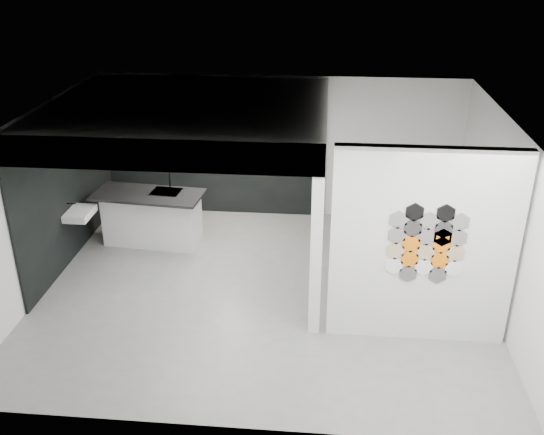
% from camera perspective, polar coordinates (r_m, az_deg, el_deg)
% --- Properties ---
extents(floor, '(7.00, 6.00, 0.01)m').
position_cam_1_polar(floor, '(9.76, -0.75, -6.88)').
color(floor, slate).
extents(partition_panel, '(2.45, 0.15, 2.80)m').
position_cam_1_polar(partition_panel, '(8.26, 14.01, -2.80)').
color(partition_panel, silver).
rests_on(partition_panel, floor).
extents(bay_clad_back, '(4.40, 0.04, 2.35)m').
position_cam_1_polar(bay_clad_back, '(12.09, -5.48, 5.70)').
color(bay_clad_back, black).
rests_on(bay_clad_back, floor).
extents(bay_clad_left, '(0.04, 4.00, 2.35)m').
position_cam_1_polar(bay_clad_left, '(10.96, -18.59, 2.38)').
color(bay_clad_left, black).
rests_on(bay_clad_left, floor).
extents(bulkhead, '(4.40, 4.00, 0.40)m').
position_cam_1_polar(bulkhead, '(9.84, -7.87, 9.46)').
color(bulkhead, silver).
rests_on(bulkhead, corner_column).
extents(corner_column, '(0.16, 0.16, 2.35)m').
position_cam_1_polar(corner_column, '(8.26, 4.16, -3.84)').
color(corner_column, silver).
rests_on(corner_column, floor).
extents(fascia_beam, '(4.40, 0.16, 0.40)m').
position_cam_1_polar(fascia_beam, '(8.07, -10.81, 5.76)').
color(fascia_beam, silver).
rests_on(fascia_beam, corner_column).
extents(wall_basin, '(0.40, 0.60, 0.12)m').
position_cam_1_polar(wall_basin, '(10.83, -17.64, 0.36)').
color(wall_basin, silver).
rests_on(wall_basin, bay_clad_left).
extents(display_shelf, '(3.00, 0.15, 0.04)m').
position_cam_1_polar(display_shelf, '(11.93, -5.12, 6.09)').
color(display_shelf, black).
rests_on(display_shelf, bay_clad_back).
extents(kitchen_island, '(2.00, 1.03, 1.55)m').
position_cam_1_polar(kitchen_island, '(11.18, -11.23, 0.06)').
color(kitchen_island, silver).
rests_on(kitchen_island, floor).
extents(stockpot, '(0.28, 0.28, 0.18)m').
position_cam_1_polar(stockpot, '(12.12, -9.95, 6.67)').
color(stockpot, black).
rests_on(stockpot, display_shelf).
extents(kettle, '(0.24, 0.24, 0.17)m').
position_cam_1_polar(kettle, '(11.76, -0.08, 6.44)').
color(kettle, black).
rests_on(kettle, display_shelf).
extents(glass_bowl, '(0.19, 0.19, 0.11)m').
position_cam_1_polar(glass_bowl, '(11.75, 1.40, 6.25)').
color(glass_bowl, gray).
rests_on(glass_bowl, display_shelf).
extents(glass_vase, '(0.13, 0.13, 0.16)m').
position_cam_1_polar(glass_vase, '(11.74, 1.40, 6.38)').
color(glass_vase, gray).
rests_on(glass_vase, display_shelf).
extents(bottle_dark, '(0.06, 0.06, 0.15)m').
position_cam_1_polar(bottle_dark, '(11.93, -5.89, 6.55)').
color(bottle_dark, black).
rests_on(bottle_dark, display_shelf).
extents(utensil_cup, '(0.09, 0.09, 0.10)m').
position_cam_1_polar(utensil_cup, '(12.01, -7.61, 6.46)').
color(utensil_cup, black).
rests_on(utensil_cup, display_shelf).
extents(hex_tile_cluster, '(1.04, 0.02, 1.16)m').
position_cam_1_polar(hex_tile_cluster, '(8.14, 14.39, -2.43)').
color(hex_tile_cluster, white).
rests_on(hex_tile_cluster, partition_panel).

